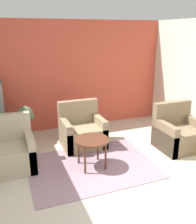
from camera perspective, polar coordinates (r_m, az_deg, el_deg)
name	(u,v)px	position (r m, az deg, el deg)	size (l,w,h in m)	color
ground_plane	(145,214)	(3.53, 10.67, -21.91)	(20.00, 20.00, 0.00)	beige
wall_back_accent	(72,76)	(5.94, -6.03, 8.23)	(4.64, 0.06, 2.50)	#C64C38
area_rug	(92,166)	(4.45, -1.41, -12.29)	(2.14, 1.60, 0.01)	gray
coffee_table	(92,142)	(4.23, -1.46, -6.94)	(0.58, 0.58, 0.52)	#512D1E
armchair_left	(9,153)	(4.51, -19.73, -8.80)	(0.83, 0.73, 0.90)	tan
armchair_right	(178,134)	(5.24, 17.86, -4.83)	(0.83, 0.73, 0.90)	#7A664C
armchair_middle	(82,132)	(5.10, -3.67, -4.60)	(0.83, 0.73, 0.90)	#8E7A5B
potted_plant	(26,120)	(5.37, -16.23, -1.87)	(0.37, 0.34, 0.79)	#66605B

